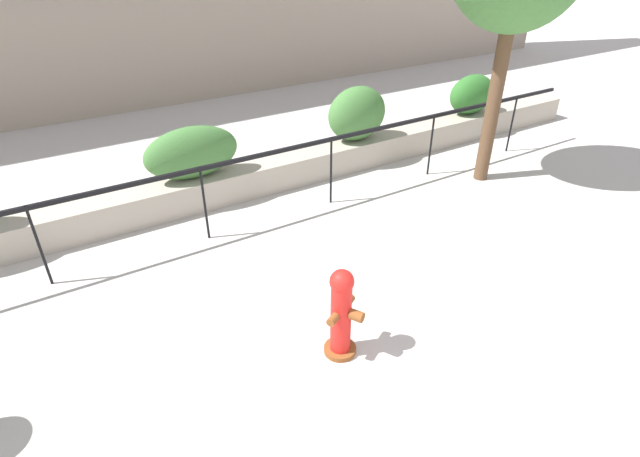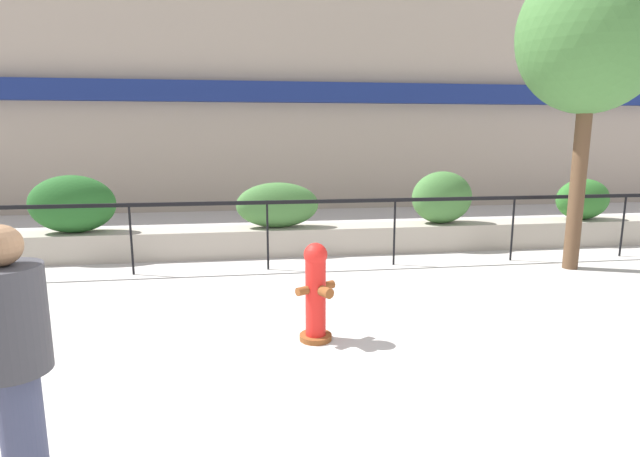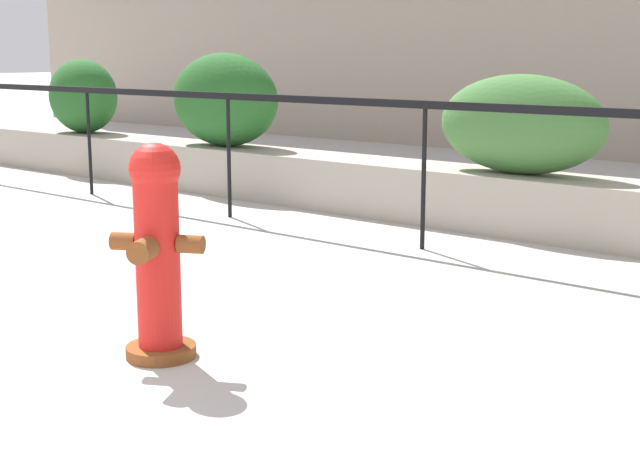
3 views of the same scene
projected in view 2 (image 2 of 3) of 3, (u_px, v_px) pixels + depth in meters
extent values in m
plane|color=#BCB7B2|center=(297.00, 454.00, 3.50)|extent=(120.00, 120.00, 0.00)
cube|color=gray|center=(256.00, 71.00, 14.42)|extent=(30.00, 1.00, 8.00)
cube|color=navy|center=(257.00, 92.00, 13.88)|extent=(27.00, 0.36, 0.56)
cube|color=#ADA393|center=(266.00, 241.00, 9.29)|extent=(18.00, 0.70, 0.50)
cube|color=black|center=(267.00, 202.00, 8.05)|extent=(15.00, 0.05, 0.06)
cylinder|color=black|center=(131.00, 239.00, 7.86)|extent=(0.04, 0.04, 1.15)
cylinder|color=black|center=(268.00, 235.00, 8.16)|extent=(0.04, 0.04, 1.15)
cylinder|color=black|center=(394.00, 232.00, 8.45)|extent=(0.04, 0.04, 1.15)
cylinder|color=black|center=(512.00, 228.00, 8.75)|extent=(0.04, 0.04, 1.15)
cylinder|color=black|center=(623.00, 225.00, 9.05)|extent=(0.04, 0.04, 1.15)
ellipsoid|color=#235B23|center=(72.00, 204.00, 8.68)|extent=(1.47, 0.70, 1.01)
ellipsoid|color=#427538|center=(277.00, 205.00, 9.19)|extent=(1.52, 0.58, 0.84)
ellipsoid|color=#427538|center=(442.00, 197.00, 9.62)|extent=(1.19, 0.70, 1.00)
ellipsoid|color=#2D6B28|center=(583.00, 199.00, 10.05)|extent=(1.12, 0.62, 0.83)
cylinder|color=brown|center=(316.00, 337.00, 5.44)|extent=(0.48, 0.48, 0.06)
cylinder|color=red|center=(316.00, 297.00, 5.36)|extent=(0.30, 0.30, 0.85)
sphere|color=red|center=(316.00, 255.00, 5.27)|extent=(0.25, 0.25, 0.25)
cylinder|color=brown|center=(326.00, 292.00, 5.19)|extent=(0.17, 0.18, 0.11)
cylinder|color=brown|center=(302.00, 291.00, 5.23)|extent=(0.15, 0.14, 0.09)
cylinder|color=brown|center=(328.00, 285.00, 5.44)|extent=(0.15, 0.14, 0.09)
cylinder|color=brown|center=(577.00, 186.00, 8.09)|extent=(0.24, 0.24, 2.74)
ellipsoid|color=#427538|center=(592.00, 34.00, 7.65)|extent=(2.30, 2.07, 2.41)
cylinder|color=#383D56|center=(24.00, 441.00, 2.93)|extent=(0.25, 0.25, 0.88)
cylinder|color=#333338|center=(9.00, 320.00, 2.78)|extent=(0.41, 0.41, 0.62)
sphere|color=#8C6647|center=(0.00, 245.00, 2.71)|extent=(0.23, 0.23, 0.23)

